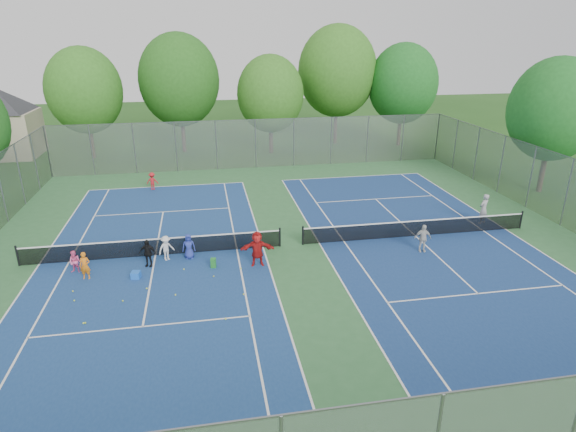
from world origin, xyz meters
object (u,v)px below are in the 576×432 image
at_px(ball_crate, 136,275).
at_px(ball_hopper, 213,263).
at_px(instructor, 484,209).
at_px(net_right, 416,229).
at_px(net_left, 155,248).

distance_m(ball_crate, ball_hopper, 3.57).
distance_m(ball_hopper, instructor, 16.11).
bearing_deg(ball_hopper, net_right, 9.38).
relative_size(net_right, ball_hopper, 26.90).
height_order(net_right, instructor, instructor).
relative_size(ball_crate, ball_hopper, 0.81).
bearing_deg(net_right, instructor, 13.73).
bearing_deg(ball_crate, instructor, 10.08).
height_order(net_right, ball_crate, net_right).
bearing_deg(net_left, ball_hopper, -32.85).
height_order(net_right, ball_hopper, net_right).
bearing_deg(net_left, instructor, 3.50).
distance_m(ball_crate, instructor, 19.67).
relative_size(net_right, ball_crate, 33.04).
bearing_deg(net_right, ball_crate, -171.09).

